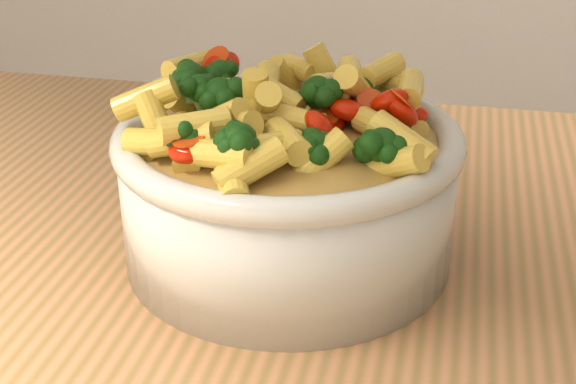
# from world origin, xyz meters

# --- Properties ---
(serving_bowl) EXTENTS (0.23, 0.23, 0.10)m
(serving_bowl) POSITION_xyz_m (0.02, 0.06, 0.95)
(serving_bowl) COLOR silver
(serving_bowl) RESTS_ON table
(pasta_salad) EXTENTS (0.19, 0.19, 0.04)m
(pasta_salad) POSITION_xyz_m (0.02, 0.06, 1.01)
(pasta_salad) COLOR #FFE250
(pasta_salad) RESTS_ON serving_bowl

